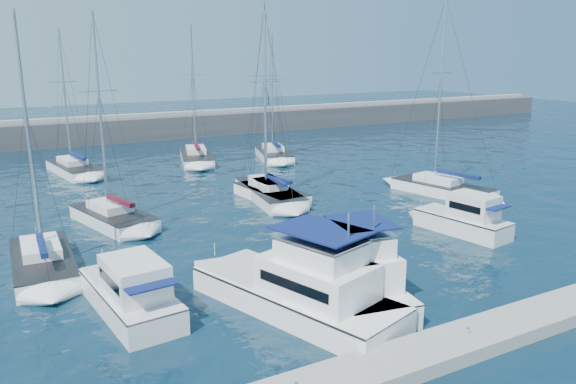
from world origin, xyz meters
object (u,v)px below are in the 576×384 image
sailboat_mid_c (271,193)px  motor_yacht_stbd_inner (352,279)px  sailboat_back_c (274,155)px  motor_yacht_port_inner (303,290)px  sailboat_back_a (74,169)px  sailboat_mid_e (442,188)px  sailboat_mid_a (43,263)px  sailboat_back_b (196,157)px  sailboat_mid_b (113,217)px  sailboat_mid_d (269,193)px  motor_yacht_stbd_outer (465,220)px  motor_yacht_port_outer (132,295)px

sailboat_mid_c → motor_yacht_stbd_inner: bearing=-111.3°
sailboat_back_c → sailboat_mid_c: bearing=-101.7°
sailboat_back_c → motor_yacht_port_inner: bearing=-98.9°
motor_yacht_stbd_inner → sailboat_back_a: bearing=110.0°
sailboat_mid_e → sailboat_back_c: 21.63m
motor_yacht_stbd_inner → sailboat_mid_e: 23.23m
motor_yacht_stbd_inner → sailboat_mid_a: bearing=147.4°
motor_yacht_port_inner → sailboat_back_b: bearing=59.7°
motor_yacht_stbd_inner → sailboat_mid_b: size_ratio=0.58×
sailboat_back_a → sailboat_back_b: (12.71, 0.16, 0.00)m
sailboat_back_b → sailboat_back_c: bearing=-3.3°
sailboat_mid_c → sailboat_mid_d: 0.33m
motor_yacht_stbd_outer → sailboat_mid_a: (-25.18, 6.37, -0.43)m
sailboat_mid_e → sailboat_back_b: sailboat_mid_e is taller
sailboat_back_a → sailboat_back_c: bearing=-16.2°
sailboat_mid_b → sailboat_back_a: size_ratio=1.03×
sailboat_mid_a → sailboat_back_b: (18.26, 26.08, -0.00)m
sailboat_back_c → motor_yacht_port_outer: bearing=-110.6°
motor_yacht_port_outer → sailboat_mid_d: sailboat_mid_d is taller
motor_yacht_port_outer → motor_yacht_port_inner: bearing=-34.1°
sailboat_mid_e → sailboat_back_c: (-5.10, 21.02, -0.02)m
motor_yacht_port_inner → sailboat_mid_e: size_ratio=0.70×
sailboat_mid_b → sailboat_mid_a: bearing=-141.8°
sailboat_mid_e → sailboat_back_a: bearing=125.1°
sailboat_mid_c → sailboat_back_b: 18.45m
motor_yacht_port_outer → sailboat_mid_a: 8.11m
sailboat_back_c → motor_yacht_stbd_inner: bearing=-95.1°
motor_yacht_port_outer → sailboat_mid_a: bearing=106.4°
motor_yacht_stbd_inner → sailboat_mid_a: size_ratio=0.60×
motor_yacht_port_outer → motor_yacht_stbd_outer: same height
sailboat_mid_a → sailboat_mid_c: sailboat_mid_c is taller
motor_yacht_port_outer → sailboat_mid_b: 14.62m
motor_yacht_port_inner → sailboat_mid_e: bearing=14.4°
motor_yacht_port_inner → sailboat_mid_d: (8.04, 19.21, -0.62)m
sailboat_mid_b → sailboat_mid_d: (12.71, 1.02, -0.01)m
motor_yacht_stbd_inner → motor_yacht_stbd_outer: 13.51m
sailboat_mid_a → sailboat_mid_c: 19.50m
sailboat_back_b → sailboat_back_c: size_ratio=1.07×
motor_yacht_stbd_outer → sailboat_back_b: (-6.92, 32.45, -0.43)m
motor_yacht_stbd_inner → sailboat_back_c: sailboat_back_c is taller
sailboat_mid_d → sailboat_back_c: sailboat_mid_d is taller
motor_yacht_stbd_outer → sailboat_mid_e: sailboat_mid_e is taller
sailboat_back_a → motor_yacht_stbd_inner: bearing=-88.2°
motor_yacht_stbd_inner → motor_yacht_stbd_outer: motor_yacht_stbd_inner is taller
motor_yacht_stbd_outer → sailboat_back_a: size_ratio=0.46×
motor_yacht_port_outer → motor_yacht_port_inner: motor_yacht_port_inner is taller
sailboat_mid_e → sailboat_mid_c: bearing=145.8°
motor_yacht_stbd_outer → sailboat_mid_d: (-7.21, 14.33, -0.43)m
motor_yacht_port_outer → motor_yacht_stbd_outer: (22.15, 1.13, 0.00)m
sailboat_mid_a → sailboat_mid_e: 31.54m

